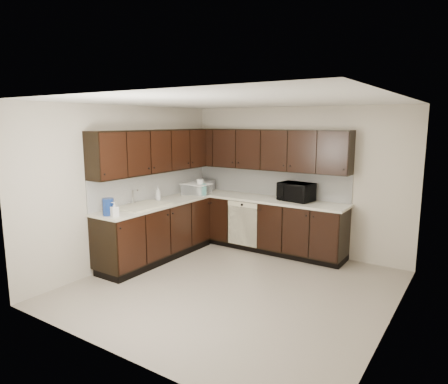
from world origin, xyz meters
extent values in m
plane|color=gray|center=(0.00, 0.00, 0.00)|extent=(4.00, 4.00, 0.00)
plane|color=white|center=(0.00, 0.00, 2.50)|extent=(4.00, 4.00, 0.00)
cube|color=#BCB3A1|center=(0.00, 2.00, 1.25)|extent=(4.00, 0.02, 2.50)
cube|color=#BCB3A1|center=(-2.00, 0.00, 1.25)|extent=(0.02, 4.00, 2.50)
cube|color=#BCB3A1|center=(2.00, 0.00, 1.25)|extent=(0.02, 4.00, 2.50)
cube|color=#BCB3A1|center=(0.00, -2.00, 1.25)|extent=(4.00, 0.02, 2.50)
cube|color=black|center=(-0.50, 1.70, 0.45)|extent=(3.00, 0.60, 0.90)
cube|color=black|center=(-1.70, 0.30, 0.45)|extent=(0.60, 2.20, 0.90)
cube|color=black|center=(-0.50, 1.73, 0.05)|extent=(3.00, 0.54, 0.10)
cube|color=black|center=(-1.67, 0.30, 0.05)|extent=(0.54, 2.20, 0.10)
cube|color=beige|center=(-0.50, 1.70, 0.92)|extent=(3.03, 0.63, 0.04)
cube|color=beige|center=(-1.70, 0.30, 0.92)|extent=(0.63, 2.23, 0.04)
cube|color=silver|center=(-0.50, 1.99, 1.18)|extent=(3.00, 0.02, 0.48)
cube|color=silver|center=(-1.99, 0.60, 1.18)|extent=(0.02, 2.80, 0.48)
cube|color=black|center=(-0.50, 1.83, 1.77)|extent=(3.00, 0.33, 0.70)
cube|color=black|center=(-1.83, 0.43, 1.77)|extent=(0.33, 2.47, 0.70)
cube|color=beige|center=(-0.70, 1.41, 0.50)|extent=(0.58, 0.02, 0.78)
cube|color=beige|center=(-0.70, 1.40, 0.84)|extent=(0.58, 0.03, 0.08)
cylinder|color=black|center=(-0.70, 1.39, 0.84)|extent=(0.04, 0.02, 0.04)
cube|color=beige|center=(-1.68, 0.00, 0.95)|extent=(0.54, 0.82, 0.03)
cube|color=beige|center=(-1.68, -0.20, 0.86)|extent=(0.42, 0.34, 0.16)
cube|color=beige|center=(-1.68, 0.20, 0.86)|extent=(0.42, 0.34, 0.16)
cylinder|color=silver|center=(-1.90, 0.00, 1.07)|extent=(0.03, 0.03, 0.26)
cylinder|color=silver|center=(-1.85, 0.00, 1.19)|extent=(0.14, 0.02, 0.02)
cylinder|color=#B2B2B7|center=(-1.68, -0.20, 0.89)|extent=(0.20, 0.20, 0.10)
imported|color=black|center=(0.13, 1.75, 1.09)|extent=(0.60, 0.45, 0.31)
imported|color=gray|center=(-1.52, -0.70, 1.04)|extent=(0.12, 0.12, 0.21)
imported|color=gray|center=(-1.82, 0.50, 1.06)|extent=(0.10, 0.10, 0.24)
cube|color=#AEAEB0|center=(-1.75, 1.73, 1.05)|extent=(0.40, 0.34, 0.22)
cube|color=silver|center=(-1.65, 1.34, 1.03)|extent=(0.58, 0.50, 0.19)
cylinder|color=navy|center=(-1.65, -0.70, 1.06)|extent=(0.21, 0.21, 0.25)
cylinder|color=#0D978A|center=(-1.48, 1.35, 1.04)|extent=(0.12, 0.12, 0.20)
cylinder|color=silver|center=(-1.57, 1.35, 1.08)|extent=(0.13, 0.13, 0.28)
camera|label=1|loc=(2.75, -4.39, 2.24)|focal=32.00mm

